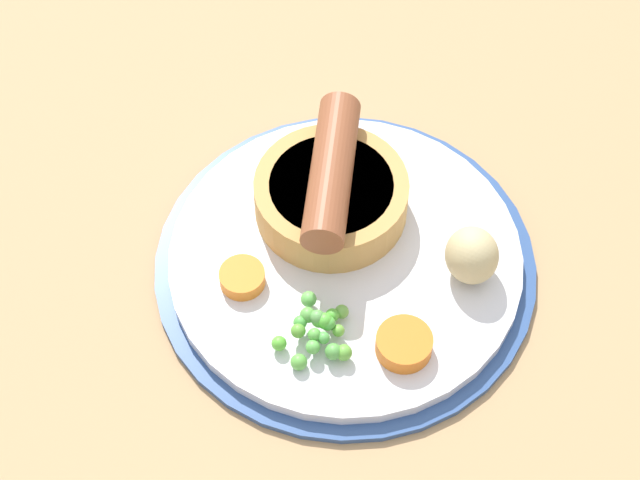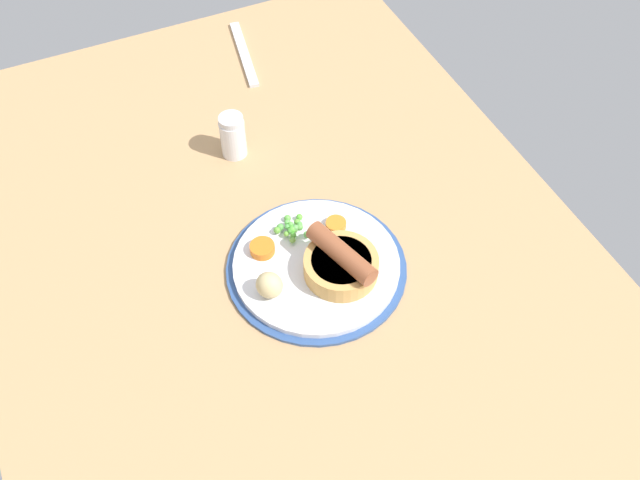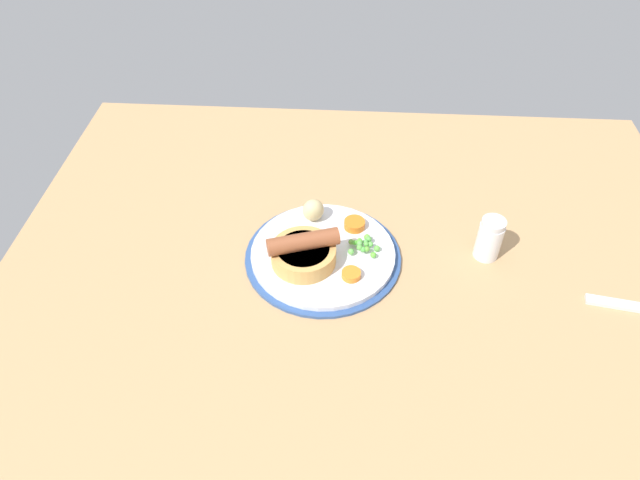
# 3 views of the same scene
# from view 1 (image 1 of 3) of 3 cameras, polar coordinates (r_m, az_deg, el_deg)

# --- Properties ---
(dining_table) EXTENTS (1.10, 0.80, 0.03)m
(dining_table) POSITION_cam_1_polar(r_m,az_deg,el_deg) (0.66, 1.63, -6.69)
(dining_table) COLOR tan
(dining_table) RESTS_ON ground
(dinner_plate) EXTENTS (0.24, 0.24, 0.01)m
(dinner_plate) POSITION_cam_1_polar(r_m,az_deg,el_deg) (0.67, 1.36, -1.18)
(dinner_plate) COLOR #2D4C84
(dinner_plate) RESTS_ON dining_table
(sausage_pudding) EXTENTS (0.11, 0.10, 0.05)m
(sausage_pudding) POSITION_cam_1_polar(r_m,az_deg,el_deg) (0.67, 0.60, 2.63)
(sausage_pudding) COLOR tan
(sausage_pudding) RESTS_ON dinner_plate
(pea_pile) EXTENTS (0.05, 0.05, 0.02)m
(pea_pile) POSITION_cam_1_polar(r_m,az_deg,el_deg) (0.63, -0.13, -4.80)
(pea_pile) COLOR #53B742
(pea_pile) RESTS_ON dinner_plate
(potato_chunk_0) EXTENTS (0.05, 0.05, 0.04)m
(potato_chunk_0) POSITION_cam_1_polar(r_m,az_deg,el_deg) (0.65, 8.10, -0.81)
(potato_chunk_0) COLOR #CCB77F
(potato_chunk_0) RESTS_ON dinner_plate
(carrot_slice_0) EXTENTS (0.05, 0.05, 0.01)m
(carrot_slice_0) POSITION_cam_1_polar(r_m,az_deg,el_deg) (0.63, 4.50, -5.56)
(carrot_slice_0) COLOR orange
(carrot_slice_0) RESTS_ON dinner_plate
(carrot_slice_3) EXTENTS (0.04, 0.04, 0.01)m
(carrot_slice_3) POSITION_cam_1_polar(r_m,az_deg,el_deg) (0.65, -4.17, -2.01)
(carrot_slice_3) COLOR orange
(carrot_slice_3) RESTS_ON dinner_plate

